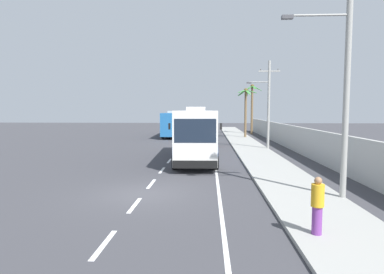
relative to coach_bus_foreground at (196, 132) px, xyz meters
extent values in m
plane|color=#3A3A3F|center=(-1.89, -9.97, -2.04)|extent=(160.00, 160.00, 0.00)
cube|color=#999993|center=(4.91, 0.03, -1.97)|extent=(3.20, 90.00, 0.14)
cube|color=white|center=(-1.89, -15.30, -2.03)|extent=(0.16, 2.00, 0.01)
cube|color=white|center=(-1.89, -11.63, -2.03)|extent=(0.16, 2.00, 0.01)
cube|color=white|center=(-1.89, -7.96, -2.03)|extent=(0.16, 2.00, 0.01)
cube|color=white|center=(-1.89, -4.29, -2.03)|extent=(0.16, 2.00, 0.01)
cube|color=white|center=(-1.89, -0.63, -2.03)|extent=(0.16, 2.00, 0.01)
cube|color=white|center=(-1.89, 3.04, -2.03)|extent=(0.16, 2.00, 0.01)
cube|color=white|center=(-1.89, 6.71, -2.03)|extent=(0.16, 2.00, 0.01)
cube|color=white|center=(-1.89, 10.38, -2.03)|extent=(0.16, 2.00, 0.01)
cube|color=white|center=(-1.89, 14.04, -2.03)|extent=(0.16, 2.00, 0.01)
cube|color=white|center=(-1.89, 17.71, -2.03)|extent=(0.16, 2.00, 0.01)
cube|color=white|center=(-1.89, 21.38, -2.03)|extent=(0.16, 2.00, 0.01)
cube|color=white|center=(-1.89, 25.05, -2.03)|extent=(0.16, 2.00, 0.01)
cube|color=white|center=(-1.89, 28.72, -2.03)|extent=(0.16, 2.00, 0.01)
cube|color=white|center=(-1.89, 32.38, -2.03)|extent=(0.16, 2.00, 0.01)
cube|color=white|center=(-1.89, 36.05, -2.03)|extent=(0.16, 2.00, 0.01)
cube|color=white|center=(-1.89, 39.72, -2.03)|extent=(0.16, 2.00, 0.01)
cube|color=white|center=(1.42, 5.03, -2.03)|extent=(0.14, 70.00, 0.01)
cube|color=#B2B2AD|center=(8.71, 4.03, -0.91)|extent=(0.24, 60.00, 2.25)
cube|color=white|center=(0.00, -0.03, -0.02)|extent=(2.98, 11.06, 3.25)
cube|color=#192333|center=(-0.01, 0.17, 0.55)|extent=(2.98, 10.18, 1.04)
cube|color=#192333|center=(0.19, -5.47, 0.47)|extent=(2.39, 0.18, 1.37)
cube|color=blue|center=(0.00, -0.03, -0.75)|extent=(3.00, 10.84, 0.59)
cube|color=black|center=(0.19, -5.56, -1.45)|extent=(2.55, 0.25, 0.44)
cube|color=#B7B7B7|center=(-0.05, 1.34, 1.74)|extent=(1.51, 2.46, 0.28)
cube|color=black|center=(1.66, -5.21, 0.71)|extent=(0.12, 0.08, 0.36)
cube|color=black|center=(-1.29, -5.31, 0.71)|extent=(0.12, 0.08, 0.36)
cylinder|color=black|center=(1.41, -3.82, -1.52)|extent=(0.36, 1.05, 1.04)
cylinder|color=black|center=(-1.14, -3.91, -1.52)|extent=(0.36, 1.05, 1.04)
cylinder|color=black|center=(1.16, 3.31, -1.52)|extent=(0.36, 1.05, 1.04)
cylinder|color=black|center=(-1.38, 3.22, -1.52)|extent=(0.36, 1.05, 1.04)
cube|color=#2366A8|center=(-3.84, 21.77, -0.19)|extent=(2.74, 12.32, 2.92)
cube|color=#192333|center=(-3.84, 21.57, 0.32)|extent=(2.75, 11.34, 0.93)
cube|color=#192333|center=(-3.94, 27.87, 0.25)|extent=(2.34, 0.14, 1.23)
cube|color=blue|center=(-3.84, 21.77, -0.85)|extent=(2.77, 12.07, 0.53)
cube|color=black|center=(-3.94, 27.96, -1.45)|extent=(2.49, 0.20, 0.44)
cube|color=#B7B7B7|center=(-3.82, 20.23, 1.41)|extent=(1.44, 2.72, 0.28)
cube|color=black|center=(-5.39, 27.63, 0.47)|extent=(0.12, 0.08, 0.36)
cube|color=black|center=(-2.49, 27.68, 0.47)|extent=(0.12, 0.08, 0.36)
cylinder|color=black|center=(-5.16, 26.04, -1.52)|extent=(0.34, 1.05, 1.04)
cylinder|color=black|center=(-2.67, 26.08, -1.52)|extent=(0.34, 1.05, 1.04)
cylinder|color=black|center=(-5.03, 18.06, -1.52)|extent=(0.34, 1.05, 1.04)
cylinder|color=black|center=(-2.54, 18.10, -1.52)|extent=(0.34, 1.05, 1.04)
cylinder|color=black|center=(1.73, 8.36, -1.74)|extent=(0.13, 0.60, 0.60)
cylinder|color=black|center=(1.66, 9.72, -1.74)|extent=(0.15, 0.60, 0.60)
cube|color=red|center=(1.70, 8.99, -1.52)|extent=(0.29, 1.11, 0.36)
cube|color=black|center=(1.68, 9.29, -1.32)|extent=(0.27, 0.61, 0.12)
cylinder|color=gray|center=(1.72, 8.48, -1.44)|extent=(0.07, 0.32, 0.67)
cylinder|color=black|center=(1.72, 8.58, -1.00)|extent=(0.56, 0.07, 0.04)
sphere|color=#EAEACC|center=(1.72, 8.46, -1.14)|extent=(0.14, 0.14, 0.14)
cylinder|color=black|center=(1.69, 9.24, -1.04)|extent=(0.32, 0.32, 0.56)
sphere|color=black|center=(1.69, 9.24, -0.63)|extent=(0.26, 0.26, 0.26)
cylinder|color=#75388E|center=(4.05, -14.61, -1.49)|extent=(0.28, 0.28, 0.81)
cylinder|color=gold|center=(4.05, -14.61, -0.77)|extent=(0.36, 0.36, 0.64)
sphere|color=#9E704C|center=(4.05, -14.61, -0.35)|extent=(0.22, 0.22, 0.22)
cylinder|color=#9E9E99|center=(6.42, -10.50, 3.02)|extent=(0.24, 0.24, 10.11)
cylinder|color=#9E9E99|center=(5.23, -10.50, 5.33)|extent=(2.39, 0.09, 0.09)
cube|color=#4C4C51|center=(4.03, -10.50, 5.27)|extent=(0.44, 0.24, 0.14)
cylinder|color=#9E9E99|center=(6.50, 6.68, 2.06)|extent=(0.24, 0.24, 8.20)
cube|color=#9E9E99|center=(6.50, 6.68, 5.21)|extent=(1.97, 0.12, 0.12)
cylinder|color=#4C4742|center=(5.71, 6.68, 5.33)|extent=(0.08, 0.08, 0.16)
cylinder|color=#4C4742|center=(7.28, 6.68, 5.33)|extent=(0.08, 0.08, 0.16)
cylinder|color=#9E9E99|center=(5.58, 6.68, 4.22)|extent=(1.83, 0.09, 0.09)
cube|color=#4C4C51|center=(4.67, 6.68, 4.16)|extent=(0.44, 0.24, 0.14)
cylinder|color=brown|center=(7.49, 25.86, 1.59)|extent=(0.34, 0.34, 7.25)
ellipsoid|color=#337F33|center=(8.20, 25.74, 4.92)|extent=(1.53, 0.62, 0.89)
ellipsoid|color=#337F33|center=(7.58, 26.62, 5.01)|extent=(0.55, 1.60, 0.72)
ellipsoid|color=#337F33|center=(6.95, 26.33, 4.90)|extent=(1.35, 1.23, 0.93)
ellipsoid|color=#337F33|center=(6.91, 25.43, 4.92)|extent=(1.42, 1.18, 0.88)
ellipsoid|color=#337F33|center=(7.67, 25.13, 5.01)|extent=(0.72, 1.61, 0.72)
sphere|color=brown|center=(7.49, 25.86, 5.26)|extent=(0.56, 0.56, 0.56)
cylinder|color=brown|center=(5.77, 19.12, 1.06)|extent=(0.31, 0.31, 6.21)
ellipsoid|color=#3D893D|center=(6.51, 19.10, 4.06)|extent=(1.52, 0.42, 0.54)
ellipsoid|color=#3D893D|center=(5.91, 19.77, 3.88)|extent=(0.64, 1.43, 0.88)
ellipsoid|color=#3D893D|center=(5.31, 19.61, 3.90)|extent=(1.24, 1.25, 0.84)
ellipsoid|color=#3D893D|center=(5.21, 18.65, 4.06)|extent=(1.39, 1.24, 0.52)
ellipsoid|color=#3D893D|center=(6.01, 18.48, 3.93)|extent=(0.83, 1.47, 0.78)
sphere|color=brown|center=(5.77, 19.12, 4.22)|extent=(0.56, 0.56, 0.56)
camera|label=1|loc=(0.97, -23.75, 1.62)|focal=30.31mm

